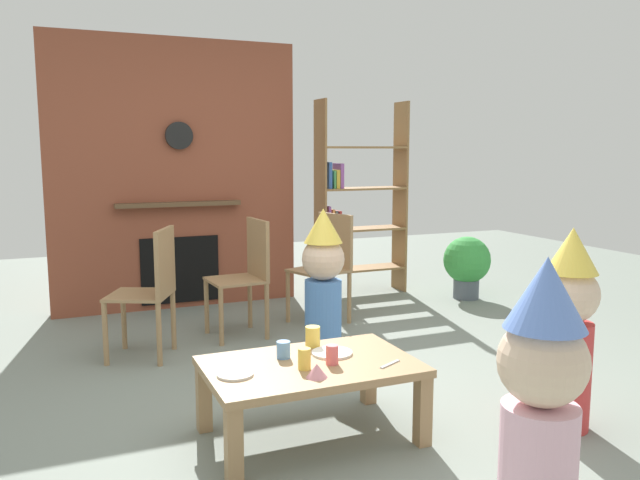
{
  "coord_description": "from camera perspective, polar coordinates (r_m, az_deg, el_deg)",
  "views": [
    {
      "loc": [
        -1.37,
        -3.19,
        1.42
      ],
      "look_at": [
        0.15,
        0.4,
        0.87
      ],
      "focal_mm": 35.66,
      "sensor_mm": 36.0,
      "label": 1
    }
  ],
  "objects": [
    {
      "name": "ground_plane",
      "position": [
        3.76,
        0.28,
        -14.21
      ],
      "size": [
        12.0,
        12.0,
        0.0
      ],
      "primitive_type": "plane",
      "color": "gray"
    },
    {
      "name": "brick_fireplace_feature",
      "position": [
        5.89,
        -12.85,
        5.61
      ],
      "size": [
        2.2,
        0.28,
        2.4
      ],
      "color": "brown",
      "rests_on": "ground_plane"
    },
    {
      "name": "bookshelf",
      "position": [
        6.25,
        3.03,
        2.85
      ],
      "size": [
        0.9,
        0.28,
        1.9
      ],
      "color": "olive",
      "rests_on": "ground_plane"
    },
    {
      "name": "coffee_table",
      "position": [
        3.2,
        -0.86,
        -11.95
      ],
      "size": [
        1.03,
        0.66,
        0.39
      ],
      "color": "#9E7A51",
      "rests_on": "ground_plane"
    },
    {
      "name": "paper_cup_near_left",
      "position": [
        3.41,
        -0.66,
        -8.65
      ],
      "size": [
        0.08,
        0.08,
        0.11
      ],
      "primitive_type": "cylinder",
      "color": "#F2CC4C",
      "rests_on": "coffee_table"
    },
    {
      "name": "paper_cup_near_right",
      "position": [
        3.14,
        1.09,
        -10.25
      ],
      "size": [
        0.06,
        0.06,
        0.1
      ],
      "primitive_type": "cylinder",
      "color": "#E5666B",
      "rests_on": "coffee_table"
    },
    {
      "name": "paper_cup_center",
      "position": [
        3.08,
        -1.41,
        -10.61
      ],
      "size": [
        0.06,
        0.06,
        0.1
      ],
      "primitive_type": "cylinder",
      "color": "#F2CC4C",
      "rests_on": "coffee_table"
    },
    {
      "name": "paper_cup_far_left",
      "position": [
        3.24,
        -3.31,
        -9.81
      ],
      "size": [
        0.07,
        0.07,
        0.09
      ],
      "primitive_type": "cylinder",
      "color": "#669EE0",
      "rests_on": "coffee_table"
    },
    {
      "name": "paper_plate_front",
      "position": [
        3.04,
        -7.63,
        -11.84
      ],
      "size": [
        0.17,
        0.17,
        0.01
      ],
      "primitive_type": "cylinder",
      "color": "white",
      "rests_on": "coffee_table"
    },
    {
      "name": "paper_plate_rear",
      "position": [
        3.31,
        1.09,
        -10.08
      ],
      "size": [
        0.21,
        0.21,
        0.01
      ],
      "primitive_type": "cylinder",
      "color": "white",
      "rests_on": "coffee_table"
    },
    {
      "name": "birthday_cake_slice",
      "position": [
        2.98,
        -0.29,
        -11.64
      ],
      "size": [
        0.1,
        0.1,
        0.07
      ],
      "primitive_type": "cone",
      "color": "pink",
      "rests_on": "coffee_table"
    },
    {
      "name": "table_fork",
      "position": [
        3.17,
        6.3,
        -11.0
      ],
      "size": [
        0.14,
        0.08,
        0.01
      ],
      "primitive_type": "cube",
      "rotation": [
        0.0,
        0.0,
        0.47
      ],
      "color": "silver",
      "rests_on": "coffee_table"
    },
    {
      "name": "child_with_cone_hat",
      "position": [
        2.31,
        19.19,
        -14.0
      ],
      "size": [
        0.3,
        0.3,
        1.08
      ],
      "rotation": [
        0.0,
        0.0,
        1.84
      ],
      "color": "#EAB2C6",
      "rests_on": "ground_plane"
    },
    {
      "name": "child_in_pink",
      "position": [
        3.48,
        21.39,
        -7.01
      ],
      "size": [
        0.29,
        0.29,
        1.04
      ],
      "rotation": [
        0.0,
        0.0,
        2.83
      ],
      "color": "#D13838",
      "rests_on": "ground_plane"
    },
    {
      "name": "child_by_the_chairs",
      "position": [
        4.28,
        0.29,
        -3.71
      ],
      "size": [
        0.29,
        0.29,
        1.04
      ],
      "rotation": [
        0.0,
        0.0,
        -2.03
      ],
      "color": "#4C7FC6",
      "rests_on": "ground_plane"
    },
    {
      "name": "dining_chair_left",
      "position": [
        4.49,
        -14.81,
        -3.92
      ],
      "size": [
        0.53,
        0.53,
        0.9
      ],
      "rotation": [
        0.0,
        0.0,
        2.71
      ],
      "color": "#9E7A51",
      "rests_on": "ground_plane"
    },
    {
      "name": "dining_chair_middle",
      "position": [
        4.91,
        -6.57,
        -2.7
      ],
      "size": [
        0.43,
        0.43,
        0.9
      ],
      "rotation": [
        0.0,
        0.0,
        3.21
      ],
      "color": "#9E7A51",
      "rests_on": "ground_plane"
    },
    {
      "name": "dining_chair_right",
      "position": [
        5.28,
        0.62,
        -1.89
      ],
      "size": [
        0.51,
        0.51,
        0.9
      ],
      "rotation": [
        0.0,
        0.0,
        3.47
      ],
      "color": "#9E7A51",
      "rests_on": "ground_plane"
    },
    {
      "name": "potted_plant_tall",
      "position": [
        6.27,
        13.05,
        -2.03
      ],
      "size": [
        0.45,
        0.45,
        0.6
      ],
      "color": "#4C5660",
      "rests_on": "ground_plane"
    }
  ]
}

